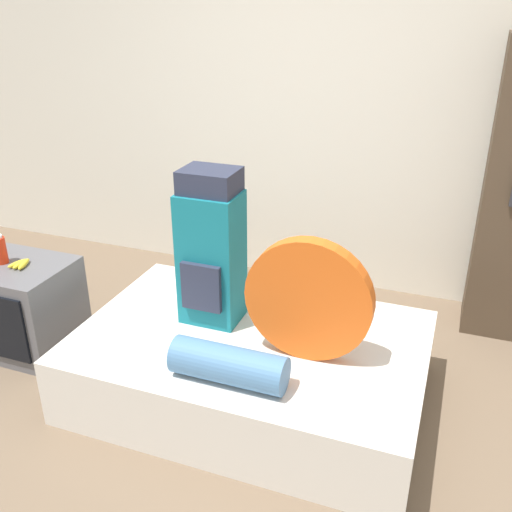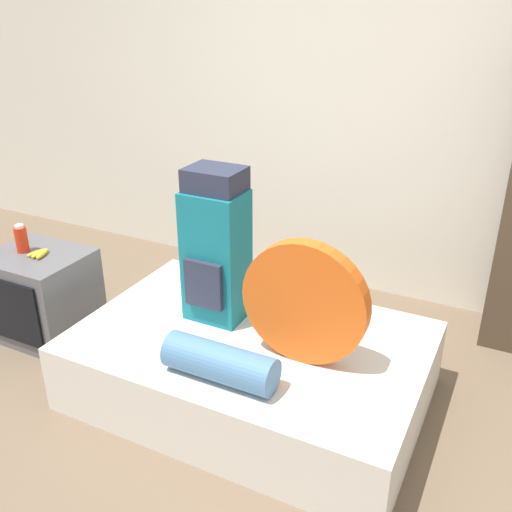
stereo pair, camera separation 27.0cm
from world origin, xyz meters
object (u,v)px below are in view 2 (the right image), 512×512
Objects in this scene: backpack at (216,248)px; sleeping_roll at (220,363)px; tent_bag at (305,303)px; television at (42,295)px; canister at (21,239)px.

backpack is 0.64m from sleeping_roll.
tent_bag is 1.15× the size of sleeping_roll.
backpack reaches higher than tent_bag.
backpack is 1.43× the size of television.
backpack is 1.35× the size of tent_bag.
backpack is at bearing 163.68° from tent_bag.
backpack is 1.27m from television.
television is (-1.46, 0.34, -0.18)m from sleeping_roll.
television is 0.37m from canister.
sleeping_roll is 1.60m from canister.
television is at bearing -2.46° from canister.
backpack reaches higher than sleeping_roll.
tent_bag reaches higher than television.
canister is at bearing -173.69° from backpack.
sleeping_roll is (-0.27, -0.32, -0.21)m from tent_bag.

